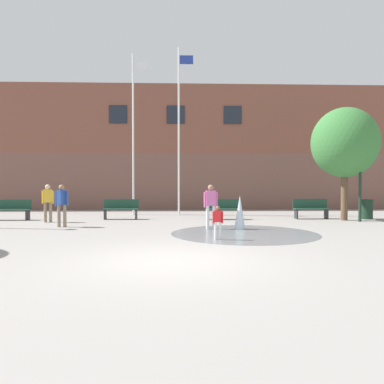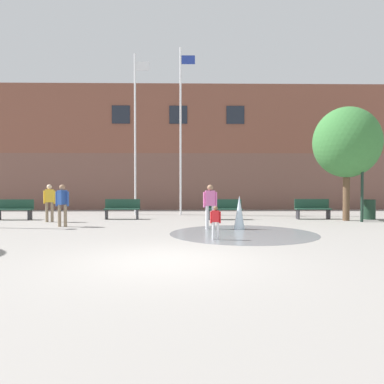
% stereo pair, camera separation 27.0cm
% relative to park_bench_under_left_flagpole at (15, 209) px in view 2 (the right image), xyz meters
% --- Properties ---
extents(ground_plane, '(100.00, 100.00, 0.00)m').
position_rel_park_bench_under_left_flagpole_xyz_m(ground_plane, '(7.22, -8.95, -0.48)').
color(ground_plane, gray).
extents(library_building, '(36.00, 6.05, 7.74)m').
position_rel_park_bench_under_left_flagpole_xyz_m(library_building, '(7.22, 9.11, 3.39)').
color(library_building, brown).
rests_on(library_building, ground).
extents(splash_fountain, '(4.80, 4.80, 1.21)m').
position_rel_park_bench_under_left_flagpole_xyz_m(splash_fountain, '(9.57, -4.20, -0.17)').
color(splash_fountain, gray).
rests_on(splash_fountain, ground).
extents(park_bench_under_left_flagpole, '(1.60, 0.44, 0.91)m').
position_rel_park_bench_under_left_flagpole_xyz_m(park_bench_under_left_flagpole, '(0.00, 0.00, 0.00)').
color(park_bench_under_left_flagpole, '#28282D').
rests_on(park_bench_under_left_flagpole, ground).
extents(park_bench_center, '(1.60, 0.44, 0.91)m').
position_rel_park_bench_under_left_flagpole_xyz_m(park_bench_center, '(4.77, 0.22, 0.00)').
color(park_bench_center, '#28282D').
rests_on(park_bench_center, ground).
extents(park_bench_under_right_flagpole, '(1.60, 0.44, 0.91)m').
position_rel_park_bench_under_left_flagpole_xyz_m(park_bench_under_right_flagpole, '(9.42, -0.01, 0.00)').
color(park_bench_under_right_flagpole, '#28282D').
rests_on(park_bench_under_right_flagpole, ground).
extents(park_bench_far_right, '(1.60, 0.44, 0.91)m').
position_rel_park_bench_under_left_flagpole_xyz_m(park_bench_far_right, '(13.50, 0.15, 0.00)').
color(park_bench_far_right, '#28282D').
rests_on(park_bench_far_right, ground).
extents(teen_by_trashcan, '(0.50, 0.39, 1.59)m').
position_rel_park_bench_under_left_flagpole_xyz_m(teen_by_trashcan, '(3.03, -2.74, 0.45)').
color(teen_by_trashcan, '#89755B').
rests_on(teen_by_trashcan, ground).
extents(child_with_pink_shirt, '(0.31, 0.16, 0.99)m').
position_rel_park_bench_under_left_flagpole_xyz_m(child_with_pink_shirt, '(8.54, -6.10, 0.10)').
color(child_with_pink_shirt, silver).
rests_on(child_with_pink_shirt, ground).
extents(adult_near_bench, '(0.50, 0.30, 1.59)m').
position_rel_park_bench_under_left_flagpole_xyz_m(adult_near_bench, '(1.92, -1.02, 0.45)').
color(adult_near_bench, '#89755B').
rests_on(adult_near_bench, ground).
extents(adult_in_red, '(0.50, 0.22, 1.59)m').
position_rel_park_bench_under_left_flagpole_xyz_m(adult_in_red, '(8.55, -3.57, 0.45)').
color(adult_in_red, silver).
rests_on(adult_in_red, ground).
extents(flagpole_left, '(0.80, 0.10, 8.35)m').
position_rel_park_bench_under_left_flagpole_xyz_m(flagpole_left, '(5.07, 2.70, 3.94)').
color(flagpole_left, silver).
rests_on(flagpole_left, ground).
extents(flagpole_right, '(0.80, 0.10, 8.68)m').
position_rel_park_bench_under_left_flagpole_xyz_m(flagpole_right, '(7.44, 2.70, 4.11)').
color(flagpole_right, silver).
rests_on(flagpole_right, ground).
extents(lamp_post_right_lane, '(0.32, 0.32, 3.48)m').
position_rel_park_bench_under_left_flagpole_xyz_m(lamp_post_right_lane, '(15.15, -1.19, 1.83)').
color(lamp_post_right_lane, '#192D23').
rests_on(lamp_post_right_lane, ground).
extents(trash_can, '(0.56, 0.56, 0.90)m').
position_rel_park_bench_under_left_flagpole_xyz_m(trash_can, '(16.01, -0.05, -0.03)').
color(trash_can, '#193323').
rests_on(trash_can, ground).
extents(street_tree_near_building, '(2.89, 2.89, 4.97)m').
position_rel_park_bench_under_left_flagpole_xyz_m(street_tree_near_building, '(14.72, -0.62, 2.94)').
color(street_tree_near_building, brown).
rests_on(street_tree_near_building, ground).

